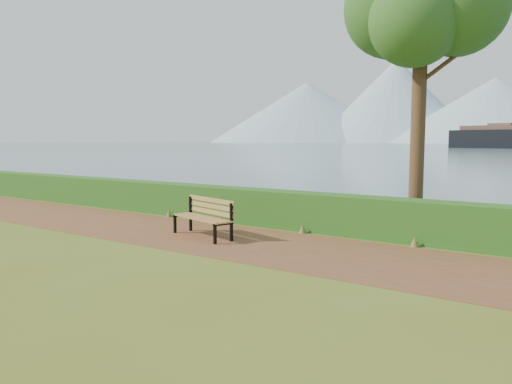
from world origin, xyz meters
The scene contains 4 objects.
ground centered at (0.00, 0.00, 0.00)m, with size 140.00×140.00×0.00m, color #515C1A.
path centered at (0.00, 0.30, 0.01)m, with size 40.00×3.40×0.01m, color #55361D.
hedge centered at (0.00, 2.60, 0.50)m, with size 32.00×0.85×1.00m, color #144012.
bench centered at (-0.17, 0.27, 0.56)m, with size 2.02×1.06×0.97m.
Camera 1 is at (7.89, -9.08, 2.42)m, focal length 35.00 mm.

